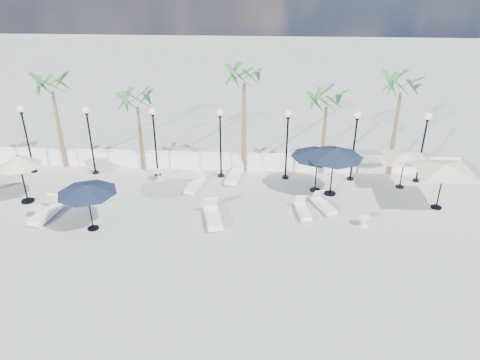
# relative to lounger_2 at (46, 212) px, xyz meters

# --- Properties ---
(ground) EXTENTS (100.00, 100.00, 0.00)m
(ground) POSITION_rel_lounger_2_xyz_m (7.71, -1.80, -0.26)
(ground) COLOR #A1A09C
(ground) RESTS_ON ground
(balustrade) EXTENTS (26.00, 0.30, 1.01)m
(balustrade) POSITION_rel_lounger_2_xyz_m (7.71, 5.70, 0.20)
(balustrade) COLOR white
(balustrade) RESTS_ON ground
(lamppost_0) EXTENTS (0.36, 0.36, 3.84)m
(lamppost_0) POSITION_rel_lounger_2_xyz_m (-2.79, 4.70, 2.23)
(lamppost_0) COLOR black
(lamppost_0) RESTS_ON ground
(lamppost_1) EXTENTS (0.36, 0.36, 3.84)m
(lamppost_1) POSITION_rel_lounger_2_xyz_m (0.71, 4.70, 2.23)
(lamppost_1) COLOR black
(lamppost_1) RESTS_ON ground
(lamppost_2) EXTENTS (0.36, 0.36, 3.84)m
(lamppost_2) POSITION_rel_lounger_2_xyz_m (4.21, 4.70, 2.23)
(lamppost_2) COLOR black
(lamppost_2) RESTS_ON ground
(lamppost_3) EXTENTS (0.36, 0.36, 3.84)m
(lamppost_3) POSITION_rel_lounger_2_xyz_m (7.71, 4.70, 2.23)
(lamppost_3) COLOR black
(lamppost_3) RESTS_ON ground
(lamppost_4) EXTENTS (0.36, 0.36, 3.84)m
(lamppost_4) POSITION_rel_lounger_2_xyz_m (11.21, 4.70, 2.23)
(lamppost_4) COLOR black
(lamppost_4) RESTS_ON ground
(lamppost_5) EXTENTS (0.36, 0.36, 3.84)m
(lamppost_5) POSITION_rel_lounger_2_xyz_m (14.71, 4.70, 2.23)
(lamppost_5) COLOR black
(lamppost_5) RESTS_ON ground
(lamppost_6) EXTENTS (0.36, 0.36, 3.84)m
(lamppost_6) POSITION_rel_lounger_2_xyz_m (18.21, 4.70, 2.23)
(lamppost_6) COLOR black
(lamppost_6) RESTS_ON ground
(palm_0) EXTENTS (2.60, 2.60, 5.50)m
(palm_0) POSITION_rel_lounger_2_xyz_m (-1.29, 5.50, 4.27)
(palm_0) COLOR brown
(palm_0) RESTS_ON ground
(palm_1) EXTENTS (2.60, 2.60, 4.70)m
(palm_1) POSITION_rel_lounger_2_xyz_m (3.21, 5.50, 3.49)
(palm_1) COLOR brown
(palm_1) RESTS_ON ground
(palm_2) EXTENTS (2.60, 2.60, 6.10)m
(palm_2) POSITION_rel_lounger_2_xyz_m (8.91, 5.50, 4.85)
(palm_2) COLOR brown
(palm_2) RESTS_ON ground
(palm_3) EXTENTS (2.60, 2.60, 4.90)m
(palm_3) POSITION_rel_lounger_2_xyz_m (13.21, 5.50, 3.68)
(palm_3) COLOR brown
(palm_3) RESTS_ON ground
(palm_4) EXTENTS (2.60, 2.60, 5.70)m
(palm_4) POSITION_rel_lounger_2_xyz_m (16.91, 5.50, 4.46)
(palm_4) COLOR brown
(palm_4) RESTS_ON ground
(lounger_2) EXTENTS (1.05, 2.19, 0.79)m
(lounger_2) POSITION_rel_lounger_2_xyz_m (0.00, 0.00, 0.00)
(lounger_2) COLOR white
(lounger_2) RESTS_ON ground
(lounger_3) EXTENTS (1.00, 1.86, 0.66)m
(lounger_3) POSITION_rel_lounger_2_xyz_m (6.50, 3.19, -0.04)
(lounger_3) COLOR white
(lounger_3) RESTS_ON ground
(lounger_4) EXTENTS (1.14, 2.19, 0.78)m
(lounger_4) POSITION_rel_lounger_2_xyz_m (7.76, 0.05, -0.00)
(lounger_4) COLOR white
(lounger_4) RESTS_ON ground
(lounger_5) EXTENTS (0.97, 2.09, 0.75)m
(lounger_5) POSITION_rel_lounger_2_xyz_m (8.46, 4.42, -0.01)
(lounger_5) COLOR white
(lounger_5) RESTS_ON ground
(lounger_6) EXTENTS (0.80, 1.74, 0.63)m
(lounger_6) POSITION_rel_lounger_2_xyz_m (11.92, 0.93, -0.05)
(lounger_6) COLOR white
(lounger_6) RESTS_ON ground
(lounger_7) EXTENTS (1.15, 1.77, 0.63)m
(lounger_7) POSITION_rel_lounger_2_xyz_m (12.96, 1.50, -0.05)
(lounger_7) COLOR white
(lounger_7) RESTS_ON ground
(side_table_0) EXTENTS (0.56, 0.56, 0.54)m
(side_table_0) POSITION_rel_lounger_2_xyz_m (-0.44, -0.06, 0.06)
(side_table_0) COLOR white
(side_table_0) RESTS_ON ground
(side_table_1) EXTENTS (0.58, 0.58, 0.57)m
(side_table_1) POSITION_rel_lounger_2_xyz_m (4.41, 4.02, 0.08)
(side_table_1) COLOR white
(side_table_1) RESTS_ON ground
(side_table_2) EXTENTS (0.50, 0.50, 0.49)m
(side_table_2) POSITION_rel_lounger_2_xyz_m (14.61, 0.03, 0.03)
(side_table_2) COLOR white
(side_table_2) RESTS_ON ground
(parasol_navy_left) EXTENTS (2.60, 2.60, 2.30)m
(parasol_navy_left) POSITION_rel_lounger_2_xyz_m (2.48, -0.88, 1.76)
(parasol_navy_left) COLOR black
(parasol_navy_left) RESTS_ON ground
(parasol_navy_mid) EXTENTS (2.70, 2.70, 2.42)m
(parasol_navy_mid) POSITION_rel_lounger_2_xyz_m (12.70, 3.32, 1.86)
(parasol_navy_mid) COLOR black
(parasol_navy_mid) RESTS_ON ground
(parasol_navy_right) EXTENTS (2.91, 2.91, 2.61)m
(parasol_navy_right) POSITION_rel_lounger_2_xyz_m (13.44, 2.99, 2.02)
(parasol_navy_right) COLOR black
(parasol_navy_right) RESTS_ON ground
(parasol_cream_sq_a) EXTENTS (5.07, 5.07, 2.49)m
(parasol_cream_sq_a) POSITION_rel_lounger_2_xyz_m (18.39, 1.86, 2.04)
(parasol_cream_sq_a) COLOR black
(parasol_cream_sq_a) RESTS_ON ground
(parasol_cream_sq_b) EXTENTS (4.21, 4.21, 2.11)m
(parasol_cream_sq_b) POSITION_rel_lounger_2_xyz_m (17.18, 3.96, 1.69)
(parasol_cream_sq_b) COLOR black
(parasol_cream_sq_b) RESTS_ON ground
(parasol_cream_small) EXTENTS (2.06, 2.06, 2.53)m
(parasol_cream_small) POSITION_rel_lounger_2_xyz_m (-1.57, 1.37, 1.90)
(parasol_cream_small) COLOR black
(parasol_cream_small) RESTS_ON ground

